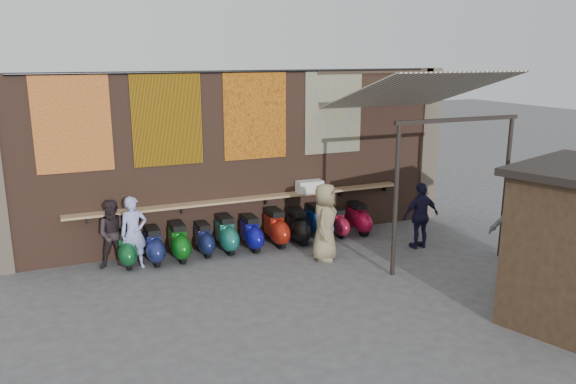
% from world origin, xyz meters
% --- Properties ---
extents(ground, '(70.00, 70.00, 0.00)m').
position_xyz_m(ground, '(0.00, 0.00, 0.00)').
color(ground, '#474749').
rests_on(ground, ground).
extents(brick_wall, '(10.00, 0.40, 4.00)m').
position_xyz_m(brick_wall, '(0.00, 2.70, 2.00)').
color(brick_wall, brown).
rests_on(brick_wall, ground).
extents(pier_right, '(0.50, 0.50, 4.00)m').
position_xyz_m(pier_right, '(5.20, 2.70, 2.00)').
color(pier_right, '#4C4238').
rests_on(pier_right, ground).
extents(eating_counter, '(8.00, 0.32, 0.05)m').
position_xyz_m(eating_counter, '(0.00, 2.33, 1.10)').
color(eating_counter, '#9E7A51').
rests_on(eating_counter, brick_wall).
extents(shelf_box, '(0.63, 0.31, 0.27)m').
position_xyz_m(shelf_box, '(1.60, 2.30, 1.26)').
color(shelf_box, white).
rests_on(shelf_box, eating_counter).
extents(tapestry_redgold, '(1.50, 0.02, 2.00)m').
position_xyz_m(tapestry_redgold, '(-3.60, 2.48, 3.00)').
color(tapestry_redgold, maroon).
rests_on(tapestry_redgold, brick_wall).
extents(tapestry_sun, '(1.50, 0.02, 2.00)m').
position_xyz_m(tapestry_sun, '(-1.70, 2.48, 3.00)').
color(tapestry_sun, '#BB7C0B').
rests_on(tapestry_sun, brick_wall).
extents(tapestry_orange, '(1.50, 0.02, 2.00)m').
position_xyz_m(tapestry_orange, '(0.30, 2.48, 3.00)').
color(tapestry_orange, '#C06B18').
rests_on(tapestry_orange, brick_wall).
extents(tapestry_multi, '(1.50, 0.02, 2.00)m').
position_xyz_m(tapestry_multi, '(2.30, 2.48, 3.00)').
color(tapestry_multi, '#286993').
rests_on(tapestry_multi, brick_wall).
extents(hang_rail, '(9.50, 0.06, 0.06)m').
position_xyz_m(hang_rail, '(0.00, 2.47, 3.98)').
color(hang_rail, black).
rests_on(hang_rail, brick_wall).
extents(scooter_stool_0, '(0.35, 0.78, 0.75)m').
position_xyz_m(scooter_stool_0, '(-2.79, 2.01, 0.37)').
color(scooter_stool_0, '#105325').
rests_on(scooter_stool_0, ground).
extents(scooter_stool_1, '(0.36, 0.81, 0.77)m').
position_xyz_m(scooter_stool_1, '(-2.22, 1.96, 0.38)').
color(scooter_stool_1, navy).
rests_on(scooter_stool_1, ground).
extents(scooter_stool_2, '(0.38, 0.85, 0.80)m').
position_xyz_m(scooter_stool_2, '(-1.69, 1.95, 0.40)').
color(scooter_stool_2, '#0D5D13').
rests_on(scooter_stool_2, ground).
extents(scooter_stool_3, '(0.34, 0.75, 0.71)m').
position_xyz_m(scooter_stool_3, '(-1.10, 2.05, 0.35)').
color(scooter_stool_3, '#121943').
rests_on(scooter_stool_3, ground).
extents(scooter_stool_4, '(0.39, 0.86, 0.82)m').
position_xyz_m(scooter_stool_4, '(-0.59, 2.04, 0.41)').
color(scooter_stool_4, '#19675A').
rests_on(scooter_stool_4, ground).
extents(scooter_stool_5, '(0.37, 0.81, 0.77)m').
position_xyz_m(scooter_stool_5, '(-0.03, 1.95, 0.39)').
color(scooter_stool_5, '#0D0D88').
rests_on(scooter_stool_5, ground).
extents(scooter_stool_6, '(0.40, 0.89, 0.85)m').
position_xyz_m(scooter_stool_6, '(0.60, 2.01, 0.42)').
color(scooter_stool_6, maroon).
rests_on(scooter_stool_6, ground).
extents(scooter_stool_7, '(0.37, 0.83, 0.79)m').
position_xyz_m(scooter_stool_7, '(1.15, 1.99, 0.39)').
color(scooter_stool_7, black).
rests_on(scooter_stool_7, ground).
extents(scooter_stool_8, '(0.40, 0.89, 0.84)m').
position_xyz_m(scooter_stool_8, '(1.70, 1.96, 0.42)').
color(scooter_stool_8, navy).
rests_on(scooter_stool_8, ground).
extents(scooter_stool_9, '(0.33, 0.73, 0.69)m').
position_xyz_m(scooter_stool_9, '(2.23, 2.02, 0.35)').
color(scooter_stool_9, maroon).
rests_on(scooter_stool_9, ground).
extents(scooter_stool_10, '(0.37, 0.81, 0.77)m').
position_xyz_m(scooter_stool_10, '(2.82, 2.02, 0.39)').
color(scooter_stool_10, '#A20C2F').
rests_on(scooter_stool_10, ground).
extents(diner_left, '(0.59, 0.42, 1.53)m').
position_xyz_m(diner_left, '(-2.63, 1.84, 0.76)').
color(diner_left, '#9AA6E0').
rests_on(diner_left, ground).
extents(diner_right, '(0.78, 0.64, 1.46)m').
position_xyz_m(diner_right, '(-3.00, 2.00, 0.73)').
color(diner_right, '#292023').
rests_on(diner_right, ground).
extents(shopper_navy, '(0.91, 0.40, 1.54)m').
position_xyz_m(shopper_navy, '(3.59, 0.55, 0.77)').
color(shopper_navy, '#181733').
rests_on(shopper_navy, ground).
extents(shopper_grey, '(1.32, 1.29, 1.81)m').
position_xyz_m(shopper_grey, '(4.90, -1.07, 0.91)').
color(shopper_grey, slate).
rests_on(shopper_grey, ground).
extents(shopper_tan, '(0.92, 0.98, 1.69)m').
position_xyz_m(shopper_tan, '(1.23, 0.75, 0.84)').
color(shopper_tan, '#8A7C58').
rests_on(shopper_tan, ground).
extents(stall_sign, '(1.14, 0.44, 0.50)m').
position_xyz_m(stall_sign, '(3.54, -2.63, 1.82)').
color(stall_sign, gold).
rests_on(stall_sign, market_stall).
extents(stall_shelf, '(1.85, 0.74, 0.06)m').
position_xyz_m(stall_shelf, '(3.54, -2.63, 0.92)').
color(stall_shelf, '#473321').
rests_on(stall_shelf, market_stall).
extents(awning_canvas, '(3.20, 3.28, 0.97)m').
position_xyz_m(awning_canvas, '(3.50, 0.90, 3.55)').
color(awning_canvas, beige).
rests_on(awning_canvas, brick_wall).
extents(awning_ledger, '(3.30, 0.08, 0.12)m').
position_xyz_m(awning_ledger, '(3.50, 2.49, 3.95)').
color(awning_ledger, '#33261C').
rests_on(awning_ledger, brick_wall).
extents(awning_header, '(3.00, 0.08, 0.08)m').
position_xyz_m(awning_header, '(3.50, -0.60, 3.08)').
color(awning_header, black).
rests_on(awning_header, awning_post_left).
extents(awning_post_left, '(0.09, 0.09, 3.10)m').
position_xyz_m(awning_post_left, '(2.10, -0.60, 1.55)').
color(awning_post_left, black).
rests_on(awning_post_left, ground).
extents(awning_post_right, '(0.09, 0.09, 3.10)m').
position_xyz_m(awning_post_right, '(4.90, -0.60, 1.55)').
color(awning_post_right, black).
rests_on(awning_post_right, ground).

